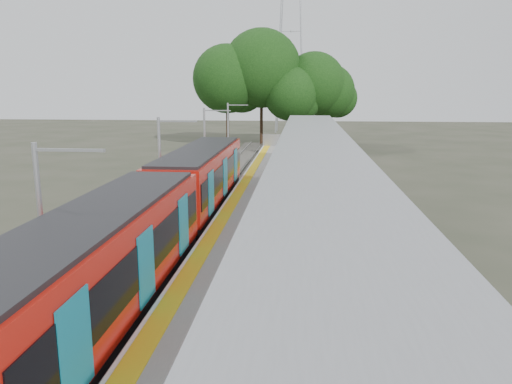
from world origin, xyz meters
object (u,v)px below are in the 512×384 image
at_px(info_pillar_far, 297,169).
at_px(bench_far, 321,181).
at_px(train, 167,207).
at_px(litter_bin, 315,214).
at_px(bench_mid, 345,249).

bearing_deg(info_pillar_far, bench_far, -48.35).
distance_m(train, litter_bin, 6.44).
height_order(bench_mid, info_pillar_far, info_pillar_far).
distance_m(train, info_pillar_far, 13.45).
height_order(bench_far, info_pillar_far, info_pillar_far).
relative_size(info_pillar_far, litter_bin, 1.90).
bearing_deg(bench_far, litter_bin, -98.92).
height_order(bench_mid, bench_far, bench_far).
height_order(bench_far, litter_bin, bench_far).
xyz_separation_m(train, bench_far, (6.63, 9.34, -0.56)).
bearing_deg(litter_bin, bench_mid, -79.64).
distance_m(bench_mid, info_pillar_far, 15.58).
distance_m(train, bench_mid, 7.70).
bearing_deg(train, bench_mid, -23.70).
xyz_separation_m(train, info_pillar_far, (5.23, 12.39, -0.35)).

